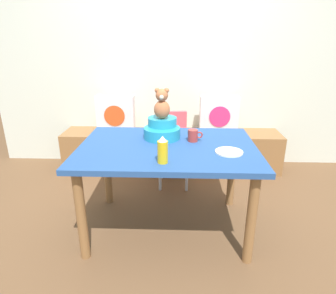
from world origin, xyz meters
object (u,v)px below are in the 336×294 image
object	(u,v)px
pillow_floral_left	(116,114)
infant_seat_teal	(162,129)
book_stack	(166,129)
coffee_mug	(193,135)
ketchup_bottle	(163,150)
pillow_floral_right	(219,115)
dinner_plate_near	(229,152)
teddy_bear	(162,104)
highchair	(174,139)
dining_table	(168,157)

from	to	relation	value
pillow_floral_left	infant_seat_teal	distance (m)	1.19
book_stack	coffee_mug	xyz separation A→B (m)	(0.27, -1.12, 0.29)
book_stack	coffee_mug	distance (m)	1.19
book_stack	ketchup_bottle	world-z (taller)	ketchup_bottle
pillow_floral_right	dinner_plate_near	bearing A→B (deg)	-94.35
ketchup_bottle	book_stack	bearing A→B (deg)	91.68
teddy_bear	dinner_plate_near	size ratio (longest dim) A/B	1.25
infant_seat_teal	book_stack	bearing A→B (deg)	90.70
highchair	infant_seat_teal	xyz separation A→B (m)	(-0.09, -0.60, 0.29)
infant_seat_teal	ketchup_bottle	size ratio (longest dim) A/B	1.78
dinner_plate_near	infant_seat_teal	bearing A→B (deg)	146.38
coffee_mug	dinner_plate_near	xyz separation A→B (m)	(0.25, -0.25, -0.04)
teddy_bear	ketchup_bottle	xyz separation A→B (m)	(0.03, -0.53, -0.19)
teddy_bear	dinner_plate_near	distance (m)	0.66
infant_seat_teal	pillow_floral_left	bearing A→B (deg)	120.86
pillow_floral_left	book_stack	size ratio (longest dim) A/B	2.20
book_stack	teddy_bear	world-z (taller)	teddy_bear
book_stack	dining_table	bearing A→B (deg)	-86.98
pillow_floral_right	teddy_bear	xyz separation A→B (m)	(-0.60, -1.01, 0.34)
pillow_floral_right	ketchup_bottle	bearing A→B (deg)	-110.31
ketchup_bottle	coffee_mug	size ratio (longest dim) A/B	1.54
dinner_plate_near	pillow_floral_right	bearing A→B (deg)	85.65
infant_seat_teal	ketchup_bottle	xyz separation A→B (m)	(0.03, -0.53, 0.02)
pillow_floral_left	ketchup_bottle	world-z (taller)	ketchup_bottle
pillow_floral_right	infant_seat_teal	distance (m)	1.19
dining_table	ketchup_bottle	world-z (taller)	ketchup_bottle
teddy_bear	ketchup_bottle	world-z (taller)	teddy_bear
dinner_plate_near	book_stack	bearing A→B (deg)	110.62
highchair	teddy_bear	bearing A→B (deg)	-98.30
dining_table	highchair	xyz separation A→B (m)	(0.03, 0.79, -0.12)
pillow_floral_left	dinner_plate_near	distance (m)	1.74
pillow_floral_right	ketchup_bottle	size ratio (longest dim) A/B	2.38
teddy_bear	dinner_plate_near	world-z (taller)	teddy_bear
highchair	infant_seat_teal	world-z (taller)	infant_seat_teal
coffee_mug	dinner_plate_near	distance (m)	0.35
ketchup_bottle	infant_seat_teal	bearing A→B (deg)	93.58
book_stack	dinner_plate_near	world-z (taller)	dinner_plate_near
teddy_bear	highchair	bearing A→B (deg)	81.70
teddy_bear	coffee_mug	xyz separation A→B (m)	(0.25, -0.09, -0.23)
pillow_floral_right	highchair	size ratio (longest dim) A/B	0.56
coffee_mug	dining_table	bearing A→B (deg)	-151.44
pillow_floral_right	highchair	distance (m)	0.68
pillow_floral_left	pillow_floral_right	distance (m)	1.21
book_stack	highchair	distance (m)	0.45
dining_table	teddy_bear	distance (m)	0.43
teddy_bear	ketchup_bottle	distance (m)	0.56
teddy_bear	infant_seat_teal	bearing A→B (deg)	90.00
pillow_floral_left	highchair	size ratio (longest dim) A/B	0.56
book_stack	dining_table	world-z (taller)	dining_table
pillow_floral_right	infant_seat_teal	bearing A→B (deg)	-120.82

